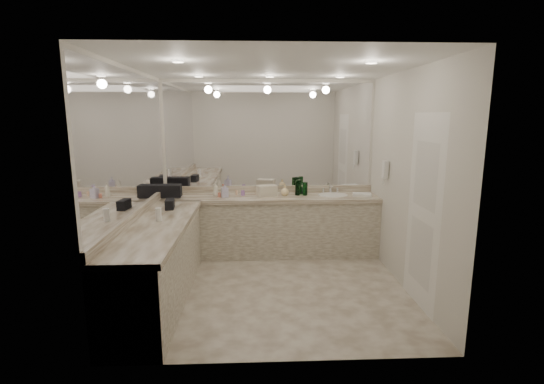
{
  "coord_description": "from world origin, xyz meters",
  "views": [
    {
      "loc": [
        -0.21,
        -4.52,
        2.06
      ],
      "look_at": [
        0.0,
        0.4,
        1.11
      ],
      "focal_mm": 26.0,
      "sensor_mm": 36.0,
      "label": 1
    }
  ],
  "objects_px": {
    "soap_bottle_b": "(225,190)",
    "hand_towel": "(362,195)",
    "soap_bottle_a": "(216,189)",
    "sink": "(333,196)",
    "black_toiletry_bag": "(170,191)",
    "cream_cosmetic_case": "(267,190)",
    "wall_phone": "(385,170)",
    "soap_bottle_c": "(285,190)"
  },
  "relations": [
    {
      "from": "soap_bottle_b",
      "to": "hand_towel",
      "type": "bearing_deg",
      "value": -0.45
    },
    {
      "from": "soap_bottle_a",
      "to": "black_toiletry_bag",
      "type": "bearing_deg",
      "value": -170.98
    },
    {
      "from": "wall_phone",
      "to": "cream_cosmetic_case",
      "type": "bearing_deg",
      "value": 162.29
    },
    {
      "from": "soap_bottle_a",
      "to": "hand_towel",
      "type": "bearing_deg",
      "value": -3.29
    },
    {
      "from": "sink",
      "to": "soap_bottle_c",
      "type": "relative_size",
      "value": 2.87
    },
    {
      "from": "sink",
      "to": "soap_bottle_a",
      "type": "distance_m",
      "value": 1.75
    },
    {
      "from": "cream_cosmetic_case",
      "to": "soap_bottle_b",
      "type": "height_order",
      "value": "soap_bottle_b"
    },
    {
      "from": "black_toiletry_bag",
      "to": "cream_cosmetic_case",
      "type": "xyz_separation_m",
      "value": [
        1.4,
        0.07,
        -0.01
      ]
    },
    {
      "from": "soap_bottle_b",
      "to": "sink",
      "type": "bearing_deg",
      "value": 2.36
    },
    {
      "from": "sink",
      "to": "cream_cosmetic_case",
      "type": "bearing_deg",
      "value": 179.5
    },
    {
      "from": "hand_towel",
      "to": "soap_bottle_c",
      "type": "relative_size",
      "value": 1.72
    },
    {
      "from": "hand_towel",
      "to": "soap_bottle_b",
      "type": "distance_m",
      "value": 2.02
    },
    {
      "from": "sink",
      "to": "black_toiletry_bag",
      "type": "bearing_deg",
      "value": -178.56
    },
    {
      "from": "cream_cosmetic_case",
      "to": "soap_bottle_c",
      "type": "distance_m",
      "value": 0.27
    },
    {
      "from": "cream_cosmetic_case",
      "to": "soap_bottle_a",
      "type": "distance_m",
      "value": 0.76
    },
    {
      "from": "cream_cosmetic_case",
      "to": "soap_bottle_a",
      "type": "xyz_separation_m",
      "value": [
        -0.76,
        0.03,
        0.02
      ]
    },
    {
      "from": "black_toiletry_bag",
      "to": "soap_bottle_c",
      "type": "relative_size",
      "value": 2.02
    },
    {
      "from": "hand_towel",
      "to": "soap_bottle_c",
      "type": "xyz_separation_m",
      "value": [
        -1.14,
        0.09,
        0.05
      ]
    },
    {
      "from": "wall_phone",
      "to": "cream_cosmetic_case",
      "type": "height_order",
      "value": "wall_phone"
    },
    {
      "from": "soap_bottle_b",
      "to": "soap_bottle_a",
      "type": "bearing_deg",
      "value": 142.51
    },
    {
      "from": "wall_phone",
      "to": "hand_towel",
      "type": "distance_m",
      "value": 0.63
    },
    {
      "from": "sink",
      "to": "cream_cosmetic_case",
      "type": "distance_m",
      "value": 0.99
    },
    {
      "from": "soap_bottle_a",
      "to": "soap_bottle_b",
      "type": "xyz_separation_m",
      "value": [
        0.14,
        -0.11,
        0.0
      ]
    },
    {
      "from": "soap_bottle_b",
      "to": "soap_bottle_c",
      "type": "bearing_deg",
      "value": 4.6
    },
    {
      "from": "sink",
      "to": "black_toiletry_bag",
      "type": "relative_size",
      "value": 1.42
    },
    {
      "from": "black_toiletry_bag",
      "to": "hand_towel",
      "type": "bearing_deg",
      "value": -0.45
    },
    {
      "from": "wall_phone",
      "to": "hand_towel",
      "type": "xyz_separation_m",
      "value": [
        -0.19,
        0.42,
        -0.43
      ]
    },
    {
      "from": "black_toiletry_bag",
      "to": "soap_bottle_a",
      "type": "bearing_deg",
      "value": 9.02
    },
    {
      "from": "sink",
      "to": "soap_bottle_a",
      "type": "bearing_deg",
      "value": 178.61
    },
    {
      "from": "wall_phone",
      "to": "hand_towel",
      "type": "relative_size",
      "value": 0.91
    },
    {
      "from": "soap_bottle_b",
      "to": "soap_bottle_c",
      "type": "xyz_separation_m",
      "value": [
        0.88,
        0.07,
        -0.03
      ]
    },
    {
      "from": "wall_phone",
      "to": "cream_cosmetic_case",
      "type": "xyz_separation_m",
      "value": [
        -1.59,
        0.51,
        -0.37
      ]
    },
    {
      "from": "black_toiletry_bag",
      "to": "soap_bottle_a",
      "type": "height_order",
      "value": "soap_bottle_a"
    },
    {
      "from": "black_toiletry_bag",
      "to": "hand_towel",
      "type": "relative_size",
      "value": 1.17
    },
    {
      "from": "black_toiletry_bag",
      "to": "soap_bottle_b",
      "type": "relative_size",
      "value": 1.5
    },
    {
      "from": "wall_phone",
      "to": "soap_bottle_a",
      "type": "bearing_deg",
      "value": 167.01
    },
    {
      "from": "sink",
      "to": "hand_towel",
      "type": "relative_size",
      "value": 1.66
    },
    {
      "from": "wall_phone",
      "to": "soap_bottle_b",
      "type": "xyz_separation_m",
      "value": [
        -2.21,
        0.43,
        -0.35
      ]
    },
    {
      "from": "wall_phone",
      "to": "soap_bottle_c",
      "type": "bearing_deg",
      "value": 159.14
    },
    {
      "from": "cream_cosmetic_case",
      "to": "soap_bottle_b",
      "type": "relative_size",
      "value": 1.36
    },
    {
      "from": "cream_cosmetic_case",
      "to": "soap_bottle_a",
      "type": "bearing_deg",
      "value": 161.09
    },
    {
      "from": "soap_bottle_b",
      "to": "soap_bottle_c",
      "type": "height_order",
      "value": "soap_bottle_b"
    }
  ]
}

